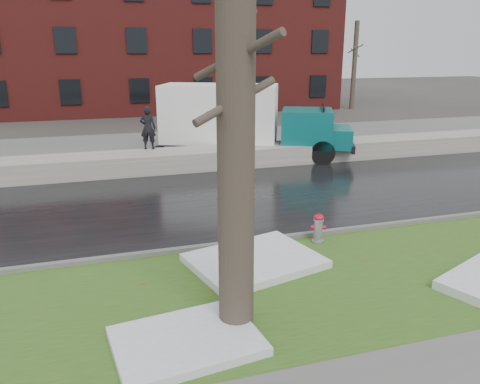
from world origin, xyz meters
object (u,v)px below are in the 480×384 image
object	(u,v)px
fire_hydrant	(318,227)
worker	(148,128)
tree	(236,106)
box_truck	(242,120)

from	to	relation	value
fire_hydrant	worker	xyz separation A→B (m)	(-2.97, 8.70, 1.14)
tree	worker	bearing A→B (deg)	90.67
fire_hydrant	tree	distance (m)	5.10
tree	fire_hydrant	bearing A→B (deg)	44.16
tree	worker	world-z (taller)	tree
fire_hydrant	worker	size ratio (longest dim) A/B	0.45
tree	box_truck	xyz separation A→B (m)	(3.88, 12.22, -2.03)
fire_hydrant	worker	bearing A→B (deg)	129.43
tree	box_truck	distance (m)	12.99
fire_hydrant	box_truck	size ratio (longest dim) A/B	0.08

